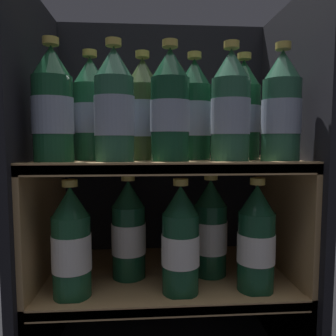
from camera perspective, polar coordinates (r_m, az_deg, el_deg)
name	(u,v)px	position (r m, az deg, el deg)	size (l,w,h in m)	color
fridge_back_wall	(162,174)	(0.99, -1.02, -1.09)	(0.63, 0.02, 0.87)	black
fridge_side_left	(38,184)	(0.84, -21.72, -2.56)	(0.02, 0.40, 0.87)	black
fridge_side_right	(288,181)	(0.88, 20.17, -2.19)	(0.02, 0.40, 0.87)	black
shelf_lower	(167,288)	(0.87, -0.22, -20.16)	(0.59, 0.36, 0.21)	tan
shelf_upper	(167,212)	(0.81, -0.24, -7.70)	(0.59, 0.36, 0.49)	tan
bottle_upper_front_0	(53,108)	(0.71, -19.45, 9.84)	(0.08, 0.08, 0.25)	#194C2D
bottle_upper_front_1	(114,108)	(0.68, -9.32, 10.19)	(0.08, 0.08, 0.25)	#285B42
bottle_upper_front_2	(170,108)	(0.68, 0.44, 10.33)	(0.08, 0.08, 0.25)	#144228
bottle_upper_front_3	(230,109)	(0.71, 10.83, 10.05)	(0.08, 0.08, 0.25)	#285B42
bottle_upper_front_4	(281,109)	(0.74, 19.13, 9.62)	(0.08, 0.08, 0.25)	#285B42
bottle_upper_back_0	(91,112)	(0.78, -13.28, 9.54)	(0.08, 0.08, 0.25)	#1E5638
bottle_upper_back_1	(143,112)	(0.77, -4.41, 9.66)	(0.08, 0.08, 0.25)	#384C28
bottle_upper_back_2	(194,112)	(0.78, 4.57, 9.62)	(0.08, 0.08, 0.25)	#144228
bottle_upper_back_3	(243,112)	(0.81, 12.96, 9.42)	(0.08, 0.08, 0.25)	#194C2D
bottle_lower_front_0	(71,245)	(0.73, -16.47, -12.70)	(0.08, 0.08, 0.25)	#194C2D
bottle_lower_front_1	(180,242)	(0.72, 2.19, -12.76)	(0.08, 0.08, 0.25)	#144228
bottle_lower_front_2	(256,240)	(0.75, 15.10, -12.05)	(0.08, 0.08, 0.25)	#144228
bottle_lower_back_0	(129,231)	(0.80, -6.88, -10.92)	(0.08, 0.08, 0.25)	#144228
bottle_lower_back_1	(210,230)	(0.82, 7.37, -10.64)	(0.08, 0.08, 0.25)	#144228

